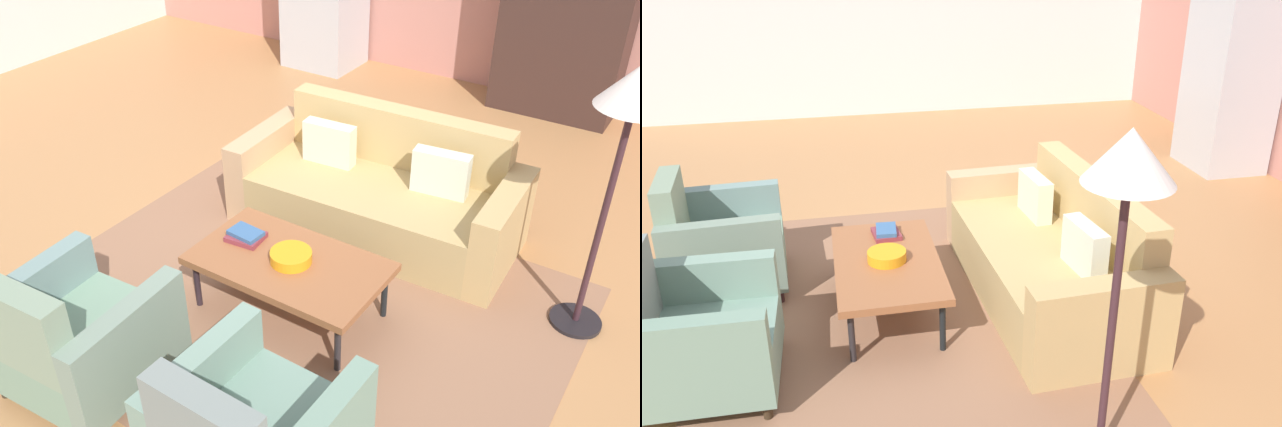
{
  "view_description": "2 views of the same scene",
  "coord_description": "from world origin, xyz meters",
  "views": [
    {
      "loc": [
        2.5,
        -3.38,
        2.92
      ],
      "look_at": [
        0.63,
        -0.5,
        0.7
      ],
      "focal_mm": 38.16,
      "sensor_mm": 36.0,
      "label": 1
    },
    {
      "loc": [
        4.45,
        -1.0,
        2.47
      ],
      "look_at": [
        0.29,
        -0.1,
        0.59
      ],
      "focal_mm": 37.02,
      "sensor_mm": 36.0,
      "label": 2
    }
  ],
  "objects": [
    {
      "name": "book_stack",
      "position": [
        0.14,
        -0.63,
        0.43
      ],
      "size": [
        0.24,
        0.21,
        0.06
      ],
      "color": "brown",
      "rests_on": "coffee_table"
    },
    {
      "name": "coffee_table",
      "position": [
        0.51,
        -0.67,
        0.37
      ],
      "size": [
        1.2,
        0.7,
        0.4
      ],
      "color": "black",
      "rests_on": "ground"
    },
    {
      "name": "ground_plane",
      "position": [
        0.0,
        0.0,
        0.0
      ],
      "size": [
        11.41,
        11.41,
        0.0
      ],
      "primitive_type": "plane",
      "color": "#AF7948"
    },
    {
      "name": "cabinet",
      "position": [
        0.97,
        3.34,
        0.9
      ],
      "size": [
        1.2,
        0.51,
        1.8
      ],
      "color": "#39241F",
      "rests_on": "ground"
    },
    {
      "name": "couch",
      "position": [
        0.51,
        0.52,
        0.29
      ],
      "size": [
        2.14,
        0.99,
        0.86
      ],
      "rotation": [
        0.0,
        0.0,
        3.18
      ],
      "color": "tan",
      "rests_on": "ground"
    },
    {
      "name": "armchair_left",
      "position": [
        -0.09,
        -1.83,
        0.34
      ],
      "size": [
        0.85,
        0.85,
        0.88
      ],
      "rotation": [
        0.0,
        0.0,
        0.06
      ],
      "color": "#2F251B",
      "rests_on": "ground"
    },
    {
      "name": "area_rug",
      "position": [
        0.51,
        -0.62,
        0.0
      ],
      "size": [
        3.4,
        2.6,
        0.01
      ],
      "primitive_type": "cube",
      "color": "#8E6348",
      "rests_on": "ground"
    },
    {
      "name": "floor_lamp",
      "position": [
        2.09,
        0.22,
        1.44
      ],
      "size": [
        0.4,
        0.4,
        1.72
      ],
      "color": "black",
      "rests_on": "ground"
    },
    {
      "name": "fruit_bowl",
      "position": [
        0.53,
        -0.67,
        0.44
      ],
      "size": [
        0.26,
        0.26,
        0.07
      ],
      "primitive_type": "cylinder",
      "color": "orange",
      "rests_on": "coffee_table"
    }
  ]
}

